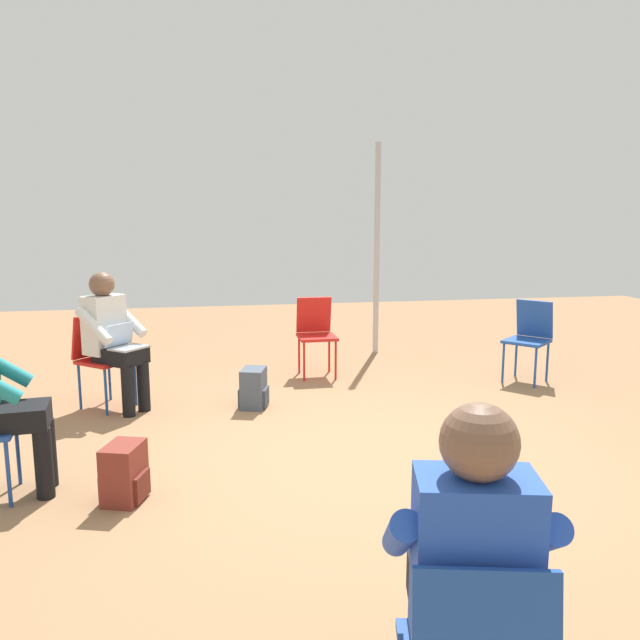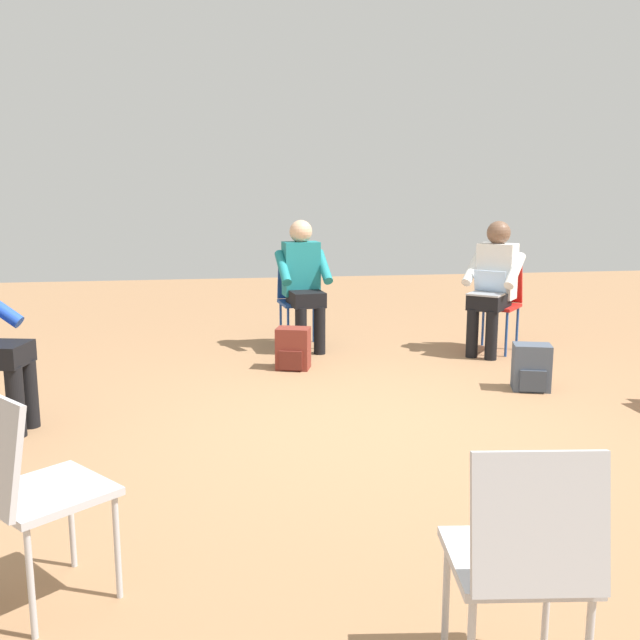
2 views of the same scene
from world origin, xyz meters
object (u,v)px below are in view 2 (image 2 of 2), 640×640
Objects in this scene: chair_southwest at (28,483)px; person_with_laptop at (493,280)px; chair_northeast at (498,299)px; backpack_near_laptop_user at (531,370)px; person_in_teal at (303,278)px; chair_north at (299,296)px; chair_south at (524,555)px; backpack_by_empty_chair at (293,351)px.

person_with_laptop is (3.27, 3.71, 0.20)m from chair_southwest.
chair_northeast reaches higher than backpack_near_laptop_user.
chair_southwest is 0.69× the size of person_in_teal.
chair_north and chair_south have the same top height.
person_in_teal reaches higher than chair_south.
person_in_teal is 2.36m from backpack_near_laptop_user.
chair_south reaches higher than backpack_near_laptop_user.
chair_southwest is at bearing -141.48° from backpack_near_laptop_user.
person_with_laptop reaches higher than chair_northeast.
backpack_by_empty_chair is at bearing 152.17° from backpack_near_laptop_user.
person_with_laptop is 3.44× the size of backpack_by_empty_chair.
chair_north and chair_southwest have the same top height.
chair_southwest is 3.98m from backpack_near_laptop_user.
chair_north is 5.08m from chair_south.
backpack_by_empty_chair is at bearing 118.91° from chair_southwest.
chair_southwest is at bearing 88.92° from person_with_laptop.
chair_northeast is 1.43m from backpack_near_laptop_user.
person_with_laptop and person_in_teal have the same top height.
backpack_by_empty_chair is at bearing 69.63° from person_in_teal.
person_with_laptop reaches higher than chair_north.
chair_southwest is 4.44m from person_in_teal.
chair_southwest is at bearing -111.80° from backpack_by_empty_chair.
chair_northeast is 2.36× the size of backpack_by_empty_chair.
backpack_by_empty_chair is at bearing 49.57° from person_with_laptop.
backpack_by_empty_chair is (1.36, 3.40, -0.34)m from chair_southwest.
backpack_near_laptop_user is at bearing 89.23° from chair_southwest.
chair_south is 2.36× the size of backpack_near_laptop_user.
person_with_laptop is at bearing 82.24° from backpack_near_laptop_user.
chair_southwest is (-1.53, -4.33, 0.00)m from chair_north.
person_with_laptop is (1.75, -0.62, 0.20)m from chair_north.
chair_north is 1.00× the size of chair_southwest.
person_with_laptop reaches higher than chair_south.
chair_north is 1.00× the size of chair_south.
chair_north is 0.26m from person_in_teal.
chair_southwest is 1.00× the size of chair_south.
chair_northeast is at bearing 158.75° from chair_north.
chair_southwest is 4.95m from person_with_laptop.
person_with_laptop is at bearing 99.24° from chair_southwest.
person_with_laptop is 1.35m from backpack_near_laptop_user.
person_in_teal is at bearing 76.07° from backpack_by_empty_chair.
backpack_by_empty_chair is at bearing 73.15° from chair_north.
chair_northeast is (1.82, 4.59, 0.00)m from chair_south.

